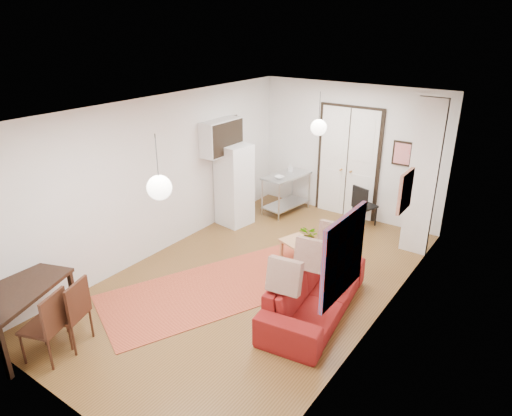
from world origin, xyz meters
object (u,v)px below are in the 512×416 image
Objects in this scene: coffee_table at (304,247)px; kitchen_counter at (286,188)px; dining_chair_far at (49,317)px; dining_chair_near at (72,304)px; dining_table at (15,296)px; fridge at (234,185)px; sofa at (315,292)px; black_side_chair at (367,201)px.

coffee_table is 0.82× the size of kitchen_counter.
dining_chair_near is at bearing 160.00° from dining_chair_far.
dining_table is 1.66× the size of dining_chair_far.
fridge is at bearing -107.30° from kitchen_counter.
dining_chair_near is (-2.36, -2.45, 0.23)m from sofa.
dining_chair_near reaches higher than sofa.
black_side_chair is (1.70, 6.29, -0.05)m from dining_chair_far.
dining_table is (-0.53, -5.98, 0.14)m from kitchen_counter.
sofa is 1.33× the size of fridge.
sofa is 3.94m from kitchen_counter.
dining_table is at bearing -117.26° from coffee_table.
dining_chair_near is (0.63, -4.37, -0.30)m from fridge.
dining_table is at bearing -100.62° from dining_chair_far.
kitchen_counter is 5.55m from dining_chair_near.
sofa is at bearing -43.92° from kitchen_counter.
black_side_chair is at bearing 42.23° from fridge.
dining_chair_far is at bearing -81.31° from kitchen_counter.
fridge is 4.80m from dining_table.
dining_chair_near is at bearing 93.69° from black_side_chair.
dining_chair_far reaches higher than coffee_table.
black_side_chair is at bearing 144.86° from dining_chair_far.
kitchen_counter is at bearing 160.70° from dining_chair_far.
kitchen_counter is 1.24× the size of dining_chair_far.
kitchen_counter is at bearing 32.42° from black_side_chair.
black_side_chair is at bearing 20.78° from kitchen_counter.
dining_table is at bearing -81.63° from fridge.
sofa is 3.57m from black_side_chair.
sofa is at bearing -54.14° from coffee_table.
black_side_chair reaches higher than coffee_table.
coffee_table is 4.59m from dining_table.
dining_table is 0.75m from dining_chair_near.
fridge is 1.94× the size of black_side_chair.
dining_chair_near reaches higher than coffee_table.
sofa is at bearing 116.15° from dining_chair_near.
fridge reaches higher than dining_table.
kitchen_counter is 0.75× the size of dining_table.
dining_chair_far is at bearing -20.00° from dining_chair_near.
black_side_chair reaches higher than dining_table.
dining_table is (-2.96, -2.88, 0.37)m from sofa.
dining_chair_far is at bearing 9.38° from dining_table.
kitchen_counter is at bearing 129.40° from coffee_table.
sofa is at bearing 119.77° from dining_chair_far.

